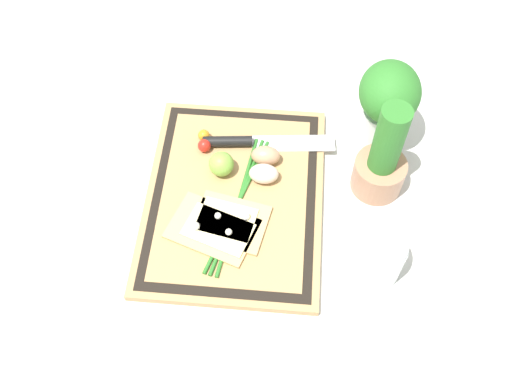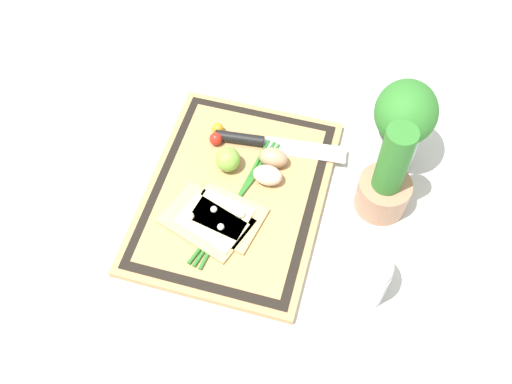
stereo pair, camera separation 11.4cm
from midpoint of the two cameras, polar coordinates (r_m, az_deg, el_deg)
ground_plane at (r=1.17m, az=0.76°, el=-0.71°), size 6.00×6.00×0.00m
cutting_board at (r=1.16m, az=0.76°, el=-0.46°), size 0.45×0.34×0.02m
pizza_slice_near at (r=1.12m, az=-1.77°, el=-3.07°), size 0.15×0.18×0.02m
pizza_slice_far at (r=1.12m, az=-0.02°, el=-2.63°), size 0.13×0.15×0.02m
knife at (r=1.22m, az=2.93°, el=4.62°), size 0.06×0.27×0.02m
egg_brown at (r=1.18m, az=4.41°, el=3.07°), size 0.04×0.06×0.04m
egg_pink at (r=1.16m, az=3.91°, el=1.39°), size 0.04×0.06×0.04m
lime at (r=1.17m, az=0.06°, el=2.93°), size 0.05×0.05×0.05m
cherry_tomato_red at (r=1.21m, az=-1.17°, el=4.88°), size 0.03×0.03×0.03m
cherry_tomato_yellow at (r=1.23m, az=-1.03°, el=5.86°), size 0.02×0.02×0.02m
scallion_bunch at (r=1.14m, az=0.99°, el=-1.04°), size 0.31×0.10×0.01m
herb_pot at (r=1.14m, az=15.15°, el=0.71°), size 0.10×0.10×0.23m
sauce_jar at (r=1.07m, az=13.12°, el=-8.16°), size 0.09×0.09×0.10m
herb_glass at (r=1.18m, az=16.56°, el=6.25°), size 0.13×0.12×0.20m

